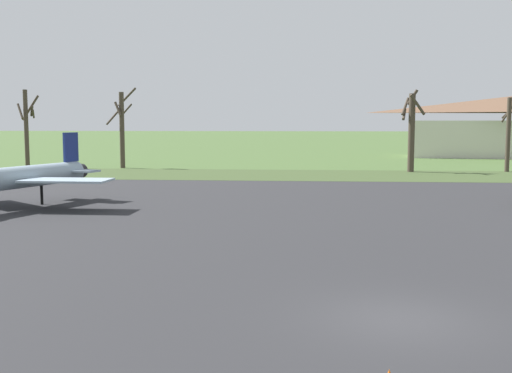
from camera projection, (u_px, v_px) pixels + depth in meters
name	position (u px, v px, depth m)	size (l,w,h in m)	color
ground_plane	(400.00, 321.00, 15.57)	(600.00, 600.00, 0.00)	#425B2D
asphalt_apron	(358.00, 228.00, 28.88)	(92.52, 44.80, 0.05)	#28282B
grass_verge_strip	(334.00, 175.00, 57.03)	(152.52, 12.00, 0.06)	#394B27
jet_fighter_rear_left	(6.00, 178.00, 34.33)	(10.70, 12.59, 4.29)	#8EA3B2
bare_tree_far_left	(27.00, 125.00, 66.62)	(2.15, 2.17, 8.35)	#42382D
bare_tree_left_of_center	(122.00, 126.00, 66.14)	(3.07, 2.42, 8.58)	#42382D
bare_tree_center	(411.00, 129.00, 60.42)	(2.36, 2.37, 8.09)	#42382D
bare_tree_right_of_center	(510.00, 130.00, 60.56)	(2.10, 2.83, 7.82)	#42382D
visitor_building	(510.00, 128.00, 85.85)	(28.72, 12.26, 8.41)	beige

